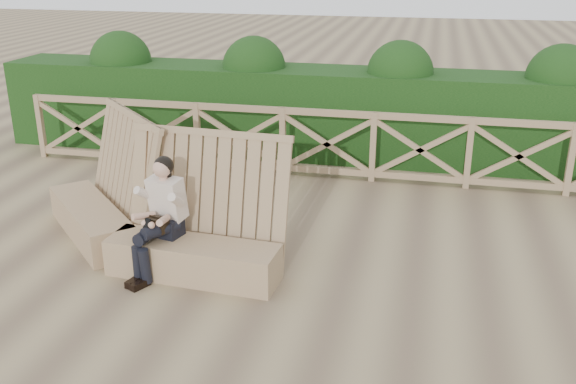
# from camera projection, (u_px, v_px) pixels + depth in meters

# --- Properties ---
(ground) EXTENTS (60.00, 60.00, 0.00)m
(ground) POSITION_uv_depth(u_px,v_px,m) (273.00, 281.00, 7.02)
(ground) COLOR brown
(ground) RESTS_ON ground
(bench) EXTENTS (3.48, 2.08, 1.55)m
(bench) POSITION_uv_depth(u_px,v_px,m) (143.00, 222.00, 7.55)
(bench) COLOR #9B8159
(bench) RESTS_ON ground
(woman) EXTENTS (0.51, 0.84, 1.33)m
(woman) POSITION_uv_depth(u_px,v_px,m) (161.00, 213.00, 6.99)
(woman) COLOR black
(woman) RESTS_ON ground
(guardrail) EXTENTS (10.10, 0.09, 1.10)m
(guardrail) POSITION_uv_depth(u_px,v_px,m) (327.00, 144.00, 10.02)
(guardrail) COLOR #917654
(guardrail) RESTS_ON ground
(hedge) EXTENTS (12.00, 1.20, 1.50)m
(hedge) POSITION_uv_depth(u_px,v_px,m) (339.00, 114.00, 11.04)
(hedge) COLOR black
(hedge) RESTS_ON ground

